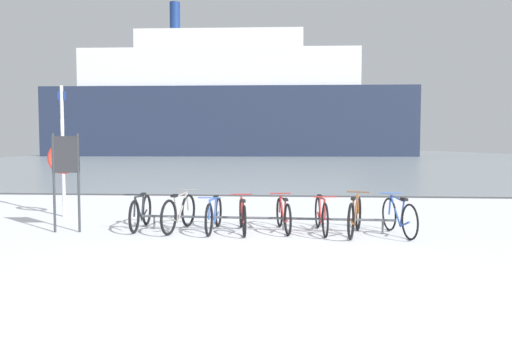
# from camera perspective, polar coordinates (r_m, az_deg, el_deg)

# --- Properties ---
(ground) EXTENTS (80.00, 132.00, 0.08)m
(ground) POSITION_cam_1_polar(r_m,az_deg,el_deg) (59.95, 3.74, 1.51)
(ground) COLOR white
(bike_rack) EXTENTS (5.28, 0.24, 0.31)m
(bike_rack) POSITION_cam_1_polar(r_m,az_deg,el_deg) (9.60, 1.17, -5.95)
(bike_rack) COLOR #4C5156
(bike_rack) RESTS_ON ground
(bicycle_0) EXTENTS (0.46, 1.66, 0.79)m
(bicycle_0) POSITION_cam_1_polar(r_m,az_deg,el_deg) (10.17, -14.05, -5.03)
(bicycle_0) COLOR black
(bicycle_0) RESTS_ON ground
(bicycle_1) EXTENTS (0.48, 1.70, 0.83)m
(bicycle_1) POSITION_cam_1_polar(r_m,az_deg,el_deg) (9.80, -9.48, -5.18)
(bicycle_1) COLOR black
(bicycle_1) RESTS_ON ground
(bicycle_2) EXTENTS (0.46, 1.70, 0.77)m
(bicycle_2) POSITION_cam_1_polar(r_m,az_deg,el_deg) (9.63, -5.23, -5.48)
(bicycle_2) COLOR black
(bicycle_2) RESTS_ON ground
(bicycle_3) EXTENTS (0.47, 1.67, 0.74)m
(bicycle_3) POSITION_cam_1_polar(r_m,az_deg,el_deg) (9.53, -1.67, -5.61)
(bicycle_3) COLOR black
(bicycle_3) RESTS_ON ground
(bicycle_4) EXTENTS (0.48, 1.59, 0.76)m
(bicycle_4) POSITION_cam_1_polar(r_m,az_deg,el_deg) (9.64, 3.41, -5.49)
(bicycle_4) COLOR black
(bicycle_4) RESTS_ON ground
(bicycle_5) EXTENTS (0.46, 1.71, 0.80)m
(bicycle_5) POSITION_cam_1_polar(r_m,az_deg,el_deg) (9.56, 8.07, -5.47)
(bicycle_5) COLOR black
(bicycle_5) RESTS_ON ground
(bicycle_6) EXTENTS (0.60, 1.72, 0.83)m
(bicycle_6) POSITION_cam_1_polar(r_m,az_deg,el_deg) (9.47, 12.12, -5.54)
(bicycle_6) COLOR black
(bicycle_6) RESTS_ON ground
(bicycle_7) EXTENTS (0.49, 1.62, 0.81)m
(bicycle_7) POSITION_cam_1_polar(r_m,az_deg,el_deg) (9.65, 17.24, -5.46)
(bicycle_7) COLOR black
(bicycle_7) RESTS_ON ground
(info_sign) EXTENTS (0.55, 0.11, 2.03)m
(info_sign) POSITION_cam_1_polar(r_m,az_deg,el_deg) (10.18, -22.43, 0.59)
(info_sign) COLOR #33383D
(info_sign) RESTS_ON ground
(rescue_post) EXTENTS (0.80, 0.12, 3.25)m
(rescue_post) POSITION_cam_1_polar(r_m,az_deg,el_deg) (12.42, -22.74, 1.74)
(rescue_post) COLOR silver
(rescue_post) RESTS_ON ground
(ferry_ship) EXTENTS (56.02, 10.69, 23.52)m
(ferry_ship) POSITION_cam_1_polar(r_m,az_deg,el_deg) (72.13, -3.65, 8.10)
(ferry_ship) COLOR #232D47
(ferry_ship) RESTS_ON ground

